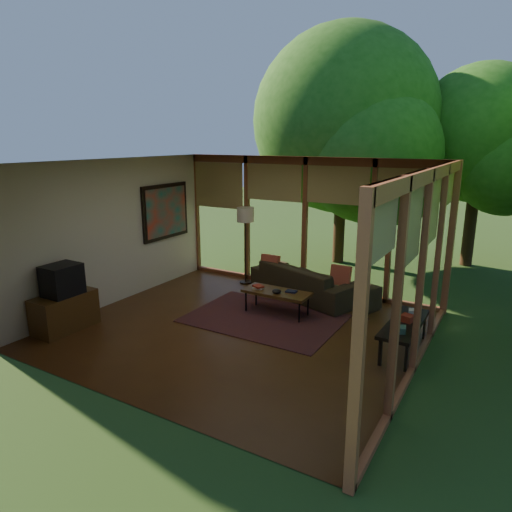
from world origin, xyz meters
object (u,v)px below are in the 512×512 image
Objects in this scene: media_cabinet at (65,312)px; floor_lamp at (245,219)px; sofa at (305,281)px; side_console at (398,324)px; coffee_table at (277,293)px; television at (62,280)px.

floor_lamp reaches higher than media_cabinet.
sofa is 2.24× the size of media_cabinet.
floor_lamp is 4.09m from side_console.
side_console is at bearing 22.15° from media_cabinet.
sofa is at bearing -6.94° from floor_lamp.
coffee_table is at bearing 41.44° from media_cabinet.
television is (-2.70, -3.42, 0.52)m from sofa.
media_cabinet reaches higher than coffee_table.
television is 3.85m from floor_lamp.
floor_lamp is at bearing 70.83° from media_cabinet.
media_cabinet reaches higher than side_console.
floor_lamp is at bearing 71.11° from television.
floor_lamp reaches higher than coffee_table.
floor_lamp is 2.14m from coffee_table.
side_console reaches higher than coffee_table.
media_cabinet is at bearing -157.85° from side_console.
television is 0.33× the size of floor_lamp.
coffee_table is (1.41, -1.25, -1.01)m from floor_lamp.
media_cabinet is 0.61× the size of floor_lamp.
floor_lamp is 1.38× the size of coffee_table.
side_console is (2.20, -0.37, 0.02)m from coffee_table.
media_cabinet is 3.56m from coffee_table.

